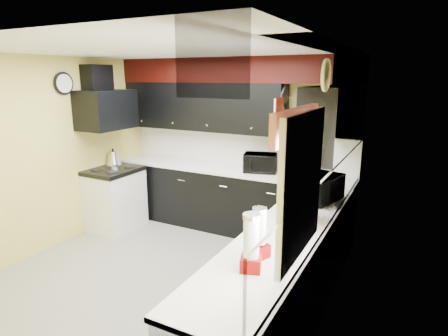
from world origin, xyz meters
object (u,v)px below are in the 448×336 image
toaster_oven (260,163)px  utensil_crock (296,171)px  microwave (320,188)px  knife_block (297,167)px  kettle (113,158)px

toaster_oven → utensil_crock: size_ratio=2.88×
toaster_oven → microwave: (1.04, -0.86, 0.01)m
knife_block → microwave: bearing=-47.5°
microwave → kettle: size_ratio=2.22×
microwave → kettle: bearing=99.1°
utensil_crock → kettle: kettle is taller
microwave → utensil_crock: microwave is taller
utensil_crock → knife_block: bearing=97.1°
microwave → utensil_crock: bearing=45.8°
microwave → toaster_oven: bearing=64.7°
microwave → kettle: 3.24m
toaster_oven → kettle: (-2.19, -0.56, -0.05)m
kettle → utensil_crock: bearing=11.4°
toaster_oven → utensil_crock: bearing=-17.3°
knife_block → kettle: 2.77m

